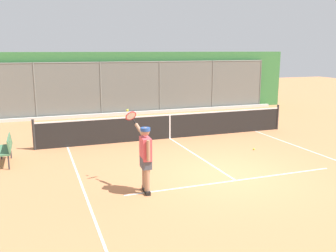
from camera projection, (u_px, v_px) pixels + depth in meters
name	position (u px, v px, depth m)	size (l,w,h in m)	color
ground_plane	(226.00, 174.00, 10.26)	(60.00, 60.00, 0.00)	#C67A4C
court_line_markings	(242.00, 184.00, 9.50)	(7.80, 9.22, 0.01)	white
fence_backdrop	(128.00, 83.00, 20.19)	(19.07, 1.37, 3.28)	slate
tennis_net	(170.00, 126.00, 14.32)	(10.03, 0.09, 1.07)	#2D2D2D
tennis_player	(145.00, 155.00, 8.80)	(0.42, 1.37, 1.90)	black
tennis_ball_near_baseline	(254.00, 149.00, 12.74)	(0.07, 0.07, 0.07)	#C1D138
courtside_bench	(6.00, 148.00, 11.09)	(0.40, 1.30, 0.84)	#477A51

